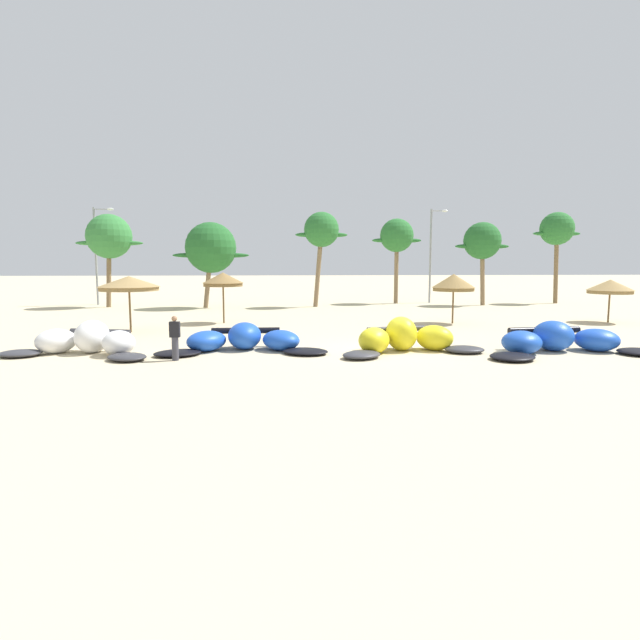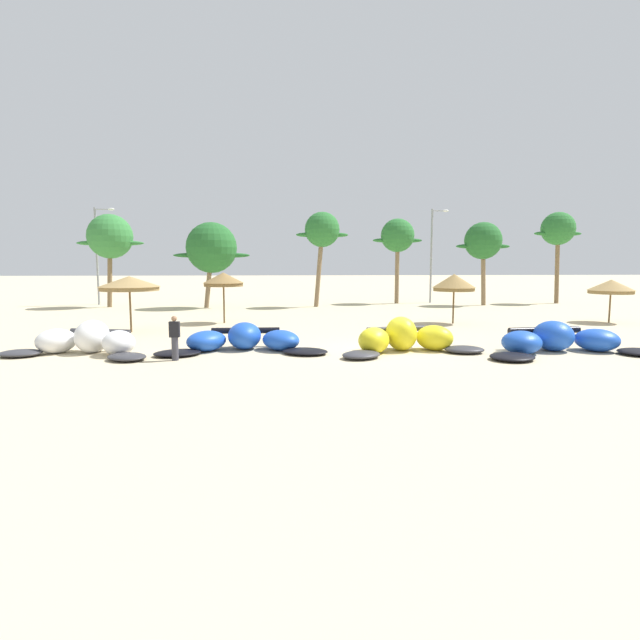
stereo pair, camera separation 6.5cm
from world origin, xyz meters
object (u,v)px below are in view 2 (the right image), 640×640
(kite_center, at_px, (559,341))
(palm_center_left, at_px, (398,237))
(beach_umbrella_near_palms, at_px, (454,282))
(palm_right_of_gap, at_px, (558,230))
(kite_left_of_center, at_px, (405,339))
(beach_umbrella_near_van, at_px, (129,283))
(lamppost_west_center, at_px, (433,251))
(palm_center_right, at_px, (483,242))
(kite_left, at_px, (244,340))
(palm_leftmost, at_px, (110,237))
(beach_umbrella_middle, at_px, (223,279))
(person_near_kites, at_px, (175,338))
(lamppost_west, at_px, (98,250))
(palm_left, at_px, (212,248))
(beach_umbrella_outermost, at_px, (611,287))
(kite_far_left, at_px, (87,341))
(palm_left_of_gap, at_px, (322,231))

(kite_center, relative_size, palm_center_left, 1.01)
(beach_umbrella_near_palms, distance_m, palm_right_of_gap, 20.20)
(beach_umbrella_near_palms, bearing_deg, palm_right_of_gap, 45.26)
(kite_left_of_center, xyz_separation_m, beach_umbrella_near_van, (-12.56, 6.66, 1.97))
(beach_umbrella_near_van, relative_size, lamppost_west_center, 0.37)
(palm_center_right, height_order, palm_right_of_gap, palm_right_of_gap)
(kite_left, height_order, palm_leftmost, palm_leftmost)
(kite_left_of_center, relative_size, palm_right_of_gap, 0.76)
(beach_umbrella_middle, xyz_separation_m, lamppost_west_center, (16.71, 14.34, 2.07))
(palm_right_of_gap, height_order, lamppost_west_center, lamppost_west_center)
(beach_umbrella_middle, bearing_deg, kite_left_of_center, -51.27)
(kite_left_of_center, distance_m, palm_leftmost, 29.24)
(beach_umbrella_near_palms, distance_m, lamppost_west_center, 16.06)
(kite_left_of_center, bearing_deg, person_near_kites, -172.22)
(kite_center, relative_size, beach_umbrella_near_palms, 2.58)
(kite_left_of_center, distance_m, kite_center, 6.07)
(palm_leftmost, relative_size, lamppost_west, 0.90)
(palm_left, height_order, palm_center_right, palm_center_right)
(beach_umbrella_near_palms, bearing_deg, kite_left, -143.84)
(beach_umbrella_outermost, bearing_deg, person_near_kites, -156.40)
(beach_umbrella_middle, xyz_separation_m, lamppost_west, (-12.08, 14.25, 2.04))
(kite_far_left, bearing_deg, palm_center_left, 53.79)
(beach_umbrella_near_palms, bearing_deg, beach_umbrella_middle, 174.84)
(kite_left, height_order, beach_umbrella_middle, beach_umbrella_middle)
(palm_leftmost, bearing_deg, beach_umbrella_near_van, -68.81)
(palm_center_right, bearing_deg, palm_leftmost, 179.30)
(lamppost_west_center, bearing_deg, palm_right_of_gap, -7.96)
(beach_umbrella_middle, distance_m, palm_left_of_gap, 13.19)
(palm_left_of_gap, xyz_separation_m, palm_center_right, (13.46, 0.49, -0.77))
(kite_left, bearing_deg, palm_center_right, 49.07)
(kite_center, xyz_separation_m, beach_umbrella_near_van, (-18.60, 7.24, 2.02))
(kite_far_left, height_order, palm_right_of_gap, palm_right_of_gap)
(kite_left, bearing_deg, palm_leftmost, 119.68)
(palm_center_left, bearing_deg, palm_center_right, -20.90)
(beach_umbrella_near_van, xyz_separation_m, palm_left, (2.16, 14.11, 2.20))
(kite_center, distance_m, palm_center_left, 25.39)
(person_near_kites, distance_m, palm_left_of_gap, 24.03)
(kite_left_of_center, relative_size, lamppost_west, 0.74)
(palm_center_right, height_order, lamppost_west_center, lamppost_west_center)
(beach_umbrella_outermost, height_order, lamppost_west, lamppost_west)
(palm_center_left, bearing_deg, beach_umbrella_outermost, -58.49)
(beach_umbrella_near_palms, relative_size, palm_left_of_gap, 0.38)
(kite_far_left, bearing_deg, person_near_kites, -22.78)
(beach_umbrella_near_palms, xyz_separation_m, palm_leftmost, (-23.60, 12.94, 3.18))
(beach_umbrella_outermost, height_order, palm_right_of_gap, palm_right_of_gap)
(palm_center_left, bearing_deg, palm_leftmost, -174.77)
(beach_umbrella_near_van, distance_m, beach_umbrella_outermost, 27.15)
(kite_left, bearing_deg, palm_right_of_gap, 41.46)
(kite_left, relative_size, palm_leftmost, 0.94)
(beach_umbrella_near_van, bearing_deg, palm_left, 81.29)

